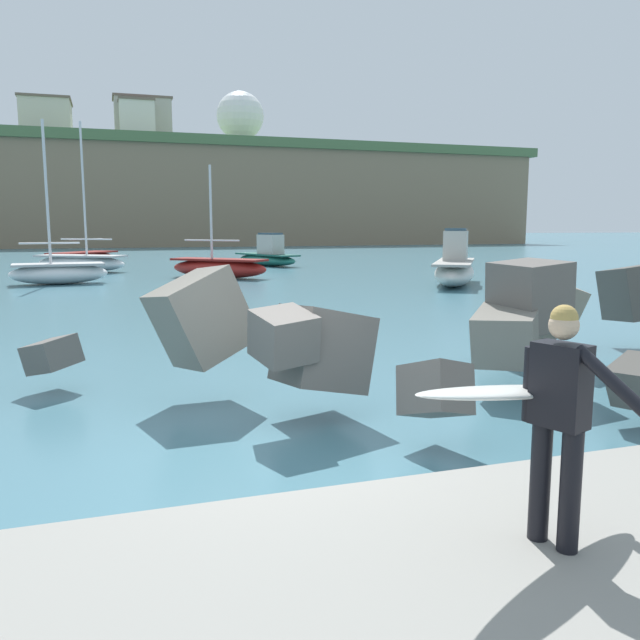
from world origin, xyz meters
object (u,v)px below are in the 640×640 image
(station_building_west, at_px, (143,122))
(surfer_with_board, at_px, (543,405))
(boat_near_centre, at_px, (81,262))
(radar_dome, at_px, (240,119))
(boat_far_left, at_px, (267,256))
(station_building_central, at_px, (47,121))
(boat_mid_right, at_px, (455,267))
(station_building_east, at_px, (137,122))
(boat_near_right, at_px, (83,256))
(boat_near_left, at_px, (59,272))
(boat_mid_centre, at_px, (219,267))

(station_building_west, bearing_deg, surfer_with_board, -91.54)
(boat_near_centre, distance_m, radar_dome, 71.56)
(boat_far_left, relative_size, station_building_central, 0.90)
(boat_near_centre, relative_size, boat_mid_right, 1.31)
(boat_far_left, distance_m, station_building_east, 53.60)
(boat_mid_right, xyz_separation_m, station_building_east, (-9.94, 67.01, 15.49))
(surfer_with_board, distance_m, radar_dome, 103.30)
(station_building_west, bearing_deg, boat_near_centre, -97.01)
(boat_near_centre, distance_m, boat_near_right, 10.31)
(boat_far_left, bearing_deg, surfer_with_board, -100.54)
(station_building_west, height_order, station_building_central, station_building_west)
(boat_near_left, xyz_separation_m, boat_mid_centre, (7.29, 1.12, 0.00))
(boat_near_left, height_order, station_building_west, station_building_west)
(station_building_west, distance_m, station_building_east, 2.44)
(boat_near_left, xyz_separation_m, station_building_central, (-4.79, 63.74, 15.75))
(radar_dome, relative_size, station_building_east, 1.67)
(boat_near_right, bearing_deg, station_building_central, 96.52)
(surfer_with_board, distance_m, station_building_east, 89.35)
(boat_mid_right, height_order, boat_far_left, boat_mid_right)
(boat_near_left, bearing_deg, surfer_with_board, -79.36)
(boat_near_left, xyz_separation_m, boat_near_centre, (0.65, 7.90, 0.01))
(boat_mid_centre, bearing_deg, boat_near_centre, 134.40)
(boat_near_centre, height_order, radar_dome, radar_dome)
(radar_dome, bearing_deg, station_building_west, -147.53)
(boat_near_left, xyz_separation_m, station_building_east, (6.53, 61.20, 15.73))
(boat_mid_right, bearing_deg, surfer_with_board, -118.46)
(boat_far_left, height_order, station_building_east, station_building_east)
(surfer_with_board, xyz_separation_m, radar_dome, (17.92, 100.13, 17.98))
(boat_near_left, bearing_deg, boat_far_left, 40.52)
(boat_mid_right, xyz_separation_m, boat_far_left, (-4.52, 16.02, -0.13))
(surfer_with_board, xyz_separation_m, station_building_east, (1.48, 88.07, 14.99))
(station_building_west, bearing_deg, boat_near_left, -96.73)
(boat_far_left, bearing_deg, boat_near_left, -139.48)
(station_building_central, bearing_deg, station_building_west, -1.55)
(boat_near_right, height_order, station_building_west, station_building_west)
(boat_near_right, distance_m, station_building_central, 48.50)
(radar_dome, bearing_deg, boat_mid_right, -94.70)
(boat_near_right, bearing_deg, boat_far_left, -34.74)
(boat_near_right, relative_size, boat_mid_centre, 1.22)
(boat_near_left, height_order, boat_mid_centre, boat_near_left)
(boat_far_left, height_order, station_building_central, station_building_central)
(boat_mid_centre, distance_m, station_building_east, 62.11)
(boat_mid_centre, xyz_separation_m, boat_mid_right, (9.18, -6.93, 0.24))
(boat_near_right, xyz_separation_m, station_building_central, (-5.21, 45.54, 15.86))
(boat_near_right, xyz_separation_m, boat_mid_centre, (6.87, -17.08, 0.11))
(surfer_with_board, height_order, station_building_west, station_building_west)
(boat_near_centre, height_order, station_building_west, station_building_west)
(boat_near_left, relative_size, boat_near_right, 1.05)
(boat_mid_right, height_order, station_building_west, station_building_west)
(boat_mid_centre, height_order, radar_dome, radar_dome)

